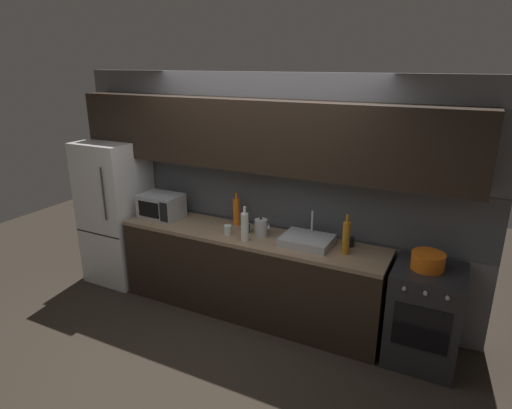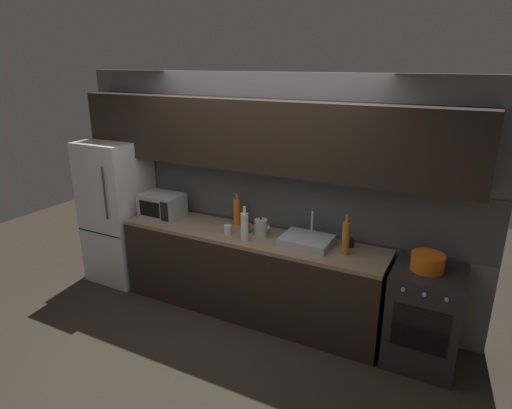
{
  "view_description": "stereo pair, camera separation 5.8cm",
  "coord_description": "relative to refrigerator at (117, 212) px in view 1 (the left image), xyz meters",
  "views": [
    {
      "loc": [
        1.96,
        -2.78,
        2.6
      ],
      "look_at": [
        0.09,
        0.9,
        1.24
      ],
      "focal_mm": 30.56,
      "sensor_mm": 36.0,
      "label": 1
    },
    {
      "loc": [
        2.01,
        -2.76,
        2.6
      ],
      "look_at": [
        0.09,
        0.9,
        1.24
      ],
      "focal_mm": 30.56,
      "sensor_mm": 36.0,
      "label": 2
    }
  ],
  "objects": [
    {
      "name": "mug_dark",
      "position": [
        2.82,
        0.18,
        0.08
      ],
      "size": [
        0.08,
        0.08,
        0.09
      ],
      "primitive_type": "cylinder",
      "color": "black",
      "rests_on": "counter_run"
    },
    {
      "name": "ground_plane",
      "position": [
        1.81,
        -0.9,
        -0.86
      ],
      "size": [
        10.0,
        10.0,
        0.0
      ],
      "primitive_type": "plane",
      "color": "#2D261E"
    },
    {
      "name": "wine_bottle_amber",
      "position": [
        2.83,
        -0.01,
        0.2
      ],
      "size": [
        0.07,
        0.07,
        0.38
      ],
      "color": "#B27019",
      "rests_on": "counter_run"
    },
    {
      "name": "oven_range",
      "position": [
        3.58,
        -0.0,
        -0.41
      ],
      "size": [
        0.6,
        0.62,
        0.9
      ],
      "color": "#232326",
      "rests_on": "ground"
    },
    {
      "name": "refrigerator",
      "position": [
        0.0,
        0.0,
        0.0
      ],
      "size": [
        0.68,
        0.69,
        1.72
      ],
      "color": "white",
      "rests_on": "ground"
    },
    {
      "name": "counter_run",
      "position": [
        1.81,
        0.0,
        -0.41
      ],
      "size": [
        2.86,
        0.6,
        0.9
      ],
      "color": "black",
      "rests_on": "ground"
    },
    {
      "name": "cooking_pot",
      "position": [
        3.55,
        0.0,
        0.11
      ],
      "size": [
        0.28,
        0.28,
        0.15
      ],
      "color": "orange",
      "rests_on": "oven_range"
    },
    {
      "name": "mug_teal",
      "position": [
        1.76,
        0.05,
        0.08
      ],
      "size": [
        0.08,
        0.08,
        0.09
      ],
      "primitive_type": "cylinder",
      "color": "#19666B",
      "rests_on": "counter_run"
    },
    {
      "name": "wine_bottle_white",
      "position": [
        1.85,
        -0.15,
        0.19
      ],
      "size": [
        0.08,
        0.08,
        0.35
      ],
      "color": "silver",
      "rests_on": "counter_run"
    },
    {
      "name": "sink_basin",
      "position": [
        2.44,
        0.03,
        0.08
      ],
      "size": [
        0.48,
        0.38,
        0.3
      ],
      "color": "#ADAFB5",
      "rests_on": "counter_run"
    },
    {
      "name": "back_wall",
      "position": [
        1.81,
        0.3,
        0.69
      ],
      "size": [
        4.6,
        0.44,
        2.5
      ],
      "color": "slate",
      "rests_on": "ground"
    },
    {
      "name": "mug_clear",
      "position": [
        1.62,
        -0.1,
        0.09
      ],
      "size": [
        0.08,
        0.08,
        0.1
      ],
      "primitive_type": "cylinder",
      "color": "silver",
      "rests_on": "counter_run"
    },
    {
      "name": "wine_bottle_orange",
      "position": [
        1.56,
        0.2,
        0.19
      ],
      "size": [
        0.08,
        0.08,
        0.36
      ],
      "color": "orange",
      "rests_on": "counter_run"
    },
    {
      "name": "microwave",
      "position": [
        0.68,
        0.02,
        0.17
      ],
      "size": [
        0.46,
        0.35,
        0.27
      ],
      "color": "#A8AAAF",
      "rests_on": "counter_run"
    },
    {
      "name": "kettle",
      "position": [
        1.94,
        0.03,
        0.13
      ],
      "size": [
        0.17,
        0.13,
        0.2
      ],
      "color": "#B7BABF",
      "rests_on": "counter_run"
    }
  ]
}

